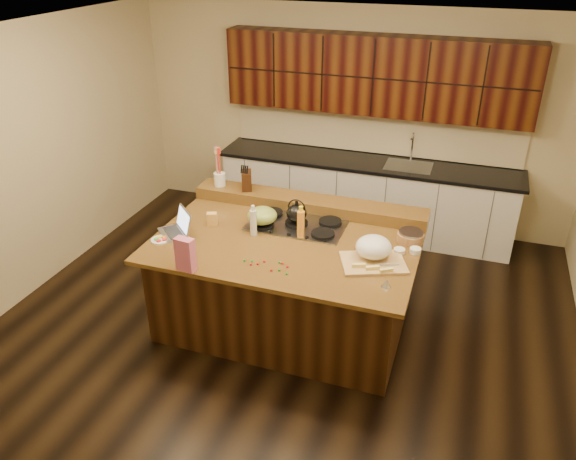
% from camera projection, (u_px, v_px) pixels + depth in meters
% --- Properties ---
extents(room, '(5.52, 5.02, 2.72)m').
position_uv_depth(room, '(286.00, 198.00, 4.94)').
color(room, black).
rests_on(room, ground).
extents(island, '(2.40, 1.60, 0.92)m').
position_uv_depth(island, '(286.00, 282.00, 5.36)').
color(island, black).
rests_on(island, ground).
extents(back_ledge, '(2.40, 0.30, 0.12)m').
position_uv_depth(back_ledge, '(309.00, 203.00, 5.70)').
color(back_ledge, black).
rests_on(back_ledge, island).
extents(cooktop, '(0.92, 0.52, 0.05)m').
position_uv_depth(cooktop, '(296.00, 224.00, 5.39)').
color(cooktop, gray).
rests_on(cooktop, island).
extents(back_counter, '(3.70, 0.66, 2.40)m').
position_uv_depth(back_counter, '(369.00, 156.00, 6.89)').
color(back_counter, silver).
rests_on(back_counter, ground).
extents(kettle, '(0.25, 0.25, 0.18)m').
position_uv_depth(kettle, '(297.00, 213.00, 5.33)').
color(kettle, black).
rests_on(kettle, cooktop).
extents(green_bowl, '(0.32, 0.32, 0.16)m').
position_uv_depth(green_bowl, '(262.00, 216.00, 5.31)').
color(green_bowl, olive).
rests_on(green_bowl, cooktop).
extents(laptop, '(0.41, 0.40, 0.22)m').
position_uv_depth(laptop, '(178.00, 227.00, 5.24)').
color(laptop, '#B7B7BC').
rests_on(laptop, island).
extents(oil_bottle, '(0.08, 0.08, 0.27)m').
position_uv_depth(oil_bottle, '(301.00, 225.00, 5.12)').
color(oil_bottle, orange).
rests_on(oil_bottle, island).
extents(vinegar_bottle, '(0.07, 0.07, 0.25)m').
position_uv_depth(vinegar_bottle, '(253.00, 223.00, 5.18)').
color(vinegar_bottle, silver).
rests_on(vinegar_bottle, island).
extents(wooden_tray, '(0.64, 0.56, 0.22)m').
position_uv_depth(wooden_tray, '(373.00, 251.00, 4.78)').
color(wooden_tray, tan).
rests_on(wooden_tray, island).
extents(ramekin_a, '(0.12, 0.12, 0.04)m').
position_uv_depth(ramekin_a, '(362.00, 249.00, 4.96)').
color(ramekin_a, white).
rests_on(ramekin_a, island).
extents(ramekin_b, '(0.13, 0.13, 0.04)m').
position_uv_depth(ramekin_b, '(415.00, 251.00, 4.93)').
color(ramekin_b, white).
rests_on(ramekin_b, island).
extents(ramekin_c, '(0.12, 0.12, 0.04)m').
position_uv_depth(ramekin_c, '(399.00, 251.00, 4.92)').
color(ramekin_c, white).
rests_on(ramekin_c, island).
extents(strainer_bowl, '(0.28, 0.28, 0.09)m').
position_uv_depth(strainer_bowl, '(410.00, 238.00, 5.09)').
color(strainer_bowl, '#996B3F').
rests_on(strainer_bowl, island).
extents(kitchen_timer, '(0.09, 0.09, 0.07)m').
position_uv_depth(kitchen_timer, '(386.00, 283.00, 4.45)').
color(kitchen_timer, silver).
rests_on(kitchen_timer, island).
extents(pink_bag, '(0.17, 0.10, 0.30)m').
position_uv_depth(pink_bag, '(185.00, 254.00, 4.62)').
color(pink_bag, '#C85E7D').
rests_on(pink_bag, island).
extents(candy_plate, '(0.24, 0.24, 0.01)m').
position_uv_depth(candy_plate, '(161.00, 240.00, 5.14)').
color(candy_plate, white).
rests_on(candy_plate, island).
extents(package_box, '(0.11, 0.09, 0.13)m').
position_uv_depth(package_box, '(212.00, 219.00, 5.37)').
color(package_box, '#E8AF51').
rests_on(package_box, island).
extents(utensil_crock, '(0.15, 0.15, 0.14)m').
position_uv_depth(utensil_crock, '(220.00, 179.00, 5.92)').
color(utensil_crock, white).
rests_on(utensil_crock, back_ledge).
extents(knife_block, '(0.16, 0.19, 0.20)m').
position_uv_depth(knife_block, '(247.00, 180.00, 5.82)').
color(knife_block, black).
rests_on(knife_block, back_ledge).
extents(gumdrop_0, '(0.02, 0.02, 0.02)m').
position_uv_depth(gumdrop_0, '(288.00, 267.00, 4.72)').
color(gumdrop_0, red).
rests_on(gumdrop_0, island).
extents(gumdrop_1, '(0.02, 0.02, 0.02)m').
position_uv_depth(gumdrop_1, '(244.00, 260.00, 4.81)').
color(gumdrop_1, '#198C26').
rests_on(gumdrop_1, island).
extents(gumdrop_2, '(0.02, 0.02, 0.02)m').
position_uv_depth(gumdrop_2, '(282.00, 263.00, 4.77)').
color(gumdrop_2, red).
rests_on(gumdrop_2, island).
extents(gumdrop_3, '(0.02, 0.02, 0.02)m').
position_uv_depth(gumdrop_3, '(279.00, 270.00, 4.67)').
color(gumdrop_3, '#198C26').
rests_on(gumdrop_3, island).
extents(gumdrop_4, '(0.02, 0.02, 0.02)m').
position_uv_depth(gumdrop_4, '(258.00, 264.00, 4.76)').
color(gumdrop_4, red).
rests_on(gumdrop_4, island).
extents(gumdrop_5, '(0.02, 0.02, 0.02)m').
position_uv_depth(gumdrop_5, '(286.00, 274.00, 4.62)').
color(gumdrop_5, '#198C26').
rests_on(gumdrop_5, island).
extents(gumdrop_6, '(0.02, 0.02, 0.02)m').
position_uv_depth(gumdrop_6, '(264.00, 261.00, 4.79)').
color(gumdrop_6, red).
rests_on(gumdrop_6, island).
extents(gumdrop_7, '(0.02, 0.02, 0.02)m').
position_uv_depth(gumdrop_7, '(280.00, 262.00, 4.78)').
color(gumdrop_7, '#198C26').
rests_on(gumdrop_7, island).
extents(gumdrop_8, '(0.02, 0.02, 0.02)m').
position_uv_depth(gumdrop_8, '(271.00, 270.00, 4.67)').
color(gumdrop_8, red).
rests_on(gumdrop_8, island).
extents(gumdrop_9, '(0.02, 0.02, 0.02)m').
position_uv_depth(gumdrop_9, '(252.00, 261.00, 4.80)').
color(gumdrop_9, '#198C26').
rests_on(gumdrop_9, island).
extents(gumdrop_10, '(0.02, 0.02, 0.02)m').
position_uv_depth(gumdrop_10, '(251.00, 264.00, 4.75)').
color(gumdrop_10, red).
rests_on(gumdrop_10, island).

